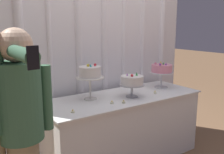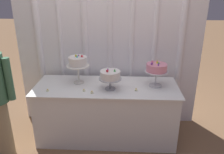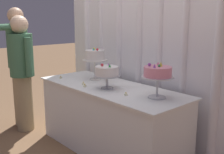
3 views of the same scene
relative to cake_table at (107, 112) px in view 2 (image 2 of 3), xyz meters
The scene contains 10 objects.
ground_plane 0.41m from the cake_table, 90.00° to the right, with size 24.00×24.00×0.00m, color #846042.
draped_curtain 1.18m from the cake_table, 90.95° to the left, with size 2.68×0.16×2.88m.
cake_table is the anchor object (origin of this frame).
cake_display_leftmost 0.79m from the cake_table, 166.27° to the left, with size 0.31×0.31×0.40m.
cake_display_center 0.59m from the cake_table, 57.48° to the right, with size 0.29×0.29×0.29m.
cake_display_rightmost 0.91m from the cake_table, ahead, with size 0.31×0.31×0.35m.
tealight_far_left 0.86m from the cake_table, 165.27° to the right, with size 0.04×0.04×0.03m.
tealight_near_left 0.52m from the cake_table, 148.13° to the right, with size 0.04×0.04×0.03m.
tealight_near_right 0.49m from the cake_table, 125.67° to the right, with size 0.04×0.04×0.04m.
tealight_far_right 0.57m from the cake_table, 17.62° to the right, with size 0.04×0.04×0.03m.
Camera 2 is at (0.22, -2.71, 2.05)m, focal length 37.17 mm.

